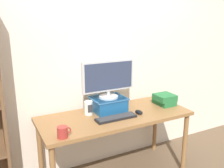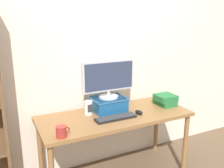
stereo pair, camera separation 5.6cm
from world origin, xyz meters
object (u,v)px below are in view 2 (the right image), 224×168
object	(u,v)px
keyboard	(116,118)
book_stack	(165,100)
coffee_mug	(61,132)
desk_speaker	(89,108)
desk	(115,121)
riser_box	(109,104)
computer_mouse	(139,112)
computer_monitor	(109,78)

from	to	relation	value
keyboard	book_stack	bearing A→B (deg)	9.37
coffee_mug	book_stack	bearing A→B (deg)	11.33
desk_speaker	book_stack	bearing A→B (deg)	-7.76
desk	desk_speaker	bearing A→B (deg)	151.85
riser_box	coffee_mug	distance (m)	0.73
riser_box	computer_mouse	xyz separation A→B (m)	(0.24, -0.23, -0.06)
keyboard	book_stack	distance (m)	0.70
computer_monitor	book_stack	xyz separation A→B (m)	(0.65, -0.13, -0.30)
coffee_mug	desk_speaker	world-z (taller)	desk_speaker
keyboard	desk_speaker	distance (m)	0.31
keyboard	computer_mouse	xyz separation A→B (m)	(0.28, 0.01, 0.01)
desk	desk_speaker	world-z (taller)	desk_speaker
keyboard	book_stack	world-z (taller)	book_stack
desk	riser_box	xyz separation A→B (m)	(-0.01, 0.14, 0.15)
desk	riser_box	world-z (taller)	riser_box
coffee_mug	computer_mouse	bearing A→B (deg)	10.14
desk	coffee_mug	world-z (taller)	coffee_mug
computer_monitor	keyboard	xyz separation A→B (m)	(-0.04, -0.24, -0.35)
desk	computer_monitor	world-z (taller)	computer_monitor
desk	computer_monitor	distance (m)	0.46
desk_speaker	computer_monitor	bearing A→B (deg)	1.50
desk	keyboard	bearing A→B (deg)	-113.25
computer_monitor	book_stack	distance (m)	0.73
riser_box	computer_mouse	world-z (taller)	riser_box
computer_monitor	keyboard	bearing A→B (deg)	-98.96
riser_box	desk_speaker	xyz separation A→B (m)	(-0.23, -0.01, -0.01)
computer_mouse	desk_speaker	distance (m)	0.53
desk	desk_speaker	xyz separation A→B (m)	(-0.24, 0.13, 0.15)
computer_mouse	desk_speaker	world-z (taller)	desk_speaker
computer_mouse	book_stack	size ratio (longest dim) A/B	0.43
desk	book_stack	size ratio (longest dim) A/B	6.56
riser_box	book_stack	size ratio (longest dim) A/B	1.48
riser_box	book_stack	xyz separation A→B (m)	(0.65, -0.13, -0.02)
book_stack	computer_monitor	bearing A→B (deg)	169.01
computer_monitor	desk_speaker	xyz separation A→B (m)	(-0.23, -0.01, -0.29)
riser_box	computer_monitor	size ratio (longest dim) A/B	0.60
desk	coffee_mug	xyz separation A→B (m)	(-0.63, -0.25, 0.13)
computer_monitor	coffee_mug	bearing A→B (deg)	-148.33
computer_mouse	book_stack	xyz separation A→B (m)	(0.41, 0.10, 0.04)
desk	computer_mouse	bearing A→B (deg)	-21.98
computer_monitor	book_stack	size ratio (longest dim) A/B	2.45
riser_box	computer_monitor	xyz separation A→B (m)	(0.00, -0.00, 0.28)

